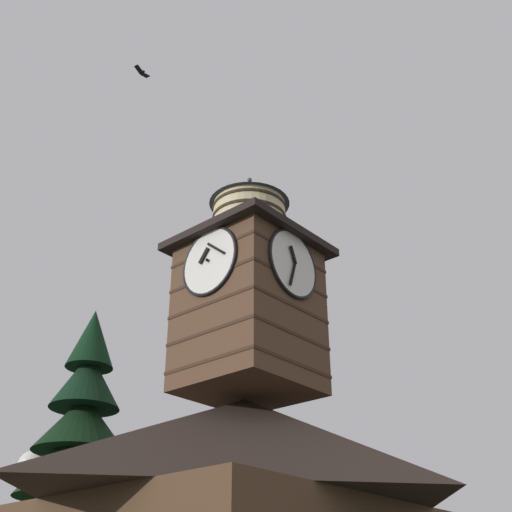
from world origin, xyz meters
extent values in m
pyramid|color=#2D231E|center=(1.53, -2.58, 5.53)|extent=(11.04, 9.40, 3.20)
cube|color=brown|center=(1.88, -2.14, 9.48)|extent=(3.50, 3.50, 4.71)
cube|color=#3C291C|center=(1.88, -2.14, 7.69)|extent=(3.54, 3.54, 0.10)
cube|color=#3C291C|center=(1.88, -2.14, 8.58)|extent=(3.54, 3.54, 0.10)
cube|color=#3C291C|center=(1.88, -2.14, 9.46)|extent=(3.54, 3.54, 0.10)
cube|color=#3C291C|center=(1.88, -2.14, 10.34)|extent=(3.54, 3.54, 0.10)
cube|color=#3C291C|center=(1.88, -2.14, 11.22)|extent=(3.54, 3.54, 0.10)
cylinder|color=white|center=(1.88, -0.36, 10.83)|extent=(2.17, 0.10, 2.17)
torus|color=black|center=(1.88, -0.34, 10.83)|extent=(2.27, 0.10, 2.27)
cube|color=black|center=(1.98, -0.26, 11.09)|extent=(0.31, 0.04, 0.55)
cube|color=black|center=(2.02, -0.26, 10.41)|extent=(0.35, 0.04, 0.87)
sphere|color=black|center=(1.88, -0.25, 10.83)|extent=(0.10, 0.10, 0.10)
cylinder|color=white|center=(3.67, -2.14, 10.83)|extent=(0.10, 2.17, 2.17)
torus|color=black|center=(3.69, -2.14, 10.83)|extent=(0.10, 2.27, 2.27)
cube|color=black|center=(3.77, -2.31, 11.04)|extent=(0.04, 0.43, 0.50)
cube|color=black|center=(3.77, -1.80, 11.11)|extent=(0.04, 0.74, 0.62)
sphere|color=black|center=(3.78, -2.14, 10.83)|extent=(0.10, 0.10, 0.10)
cube|color=black|center=(1.88, -2.14, 11.96)|extent=(4.20, 4.20, 0.25)
cylinder|color=beige|center=(1.88, -2.14, 12.90)|extent=(2.43, 2.43, 1.63)
cylinder|color=#2D2319|center=(1.88, -2.14, 12.29)|extent=(2.49, 2.49, 0.10)
cylinder|color=#2D2319|center=(1.88, -2.14, 12.70)|extent=(2.49, 2.49, 0.10)
cylinder|color=#2D2319|center=(1.88, -2.14, 13.10)|extent=(2.49, 2.49, 0.10)
cylinder|color=#2D2319|center=(1.88, -2.14, 13.51)|extent=(2.49, 2.49, 0.10)
cone|color=#384251|center=(1.88, -2.14, 14.17)|extent=(2.73, 2.73, 0.91)
sphere|color=#424C5B|center=(1.88, -2.14, 14.72)|extent=(0.16, 0.16, 0.16)
cone|color=black|center=(2.02, -10.14, 4.55)|extent=(4.93, 4.93, 2.24)
cone|color=black|center=(2.02, -10.14, 6.30)|extent=(4.15, 4.15, 2.60)
cone|color=black|center=(2.02, -10.14, 7.61)|extent=(3.37, 3.37, 2.09)
cone|color=black|center=(2.02, -10.14, 9.22)|extent=(2.59, 2.59, 2.17)
cone|color=black|center=(2.02, -10.14, 10.88)|extent=(1.80, 1.80, 2.36)
sphere|color=silver|center=(-14.66, -40.81, 12.52)|extent=(2.40, 2.40, 2.40)
ellipsoid|color=black|center=(5.95, -3.39, 17.55)|extent=(0.17, 0.25, 0.13)
cube|color=black|center=(6.11, -3.36, 17.55)|extent=(0.34, 0.21, 0.13)
cube|color=black|center=(5.79, -3.42, 17.55)|extent=(0.34, 0.21, 0.13)
camera|label=1|loc=(16.42, 10.91, 1.26)|focal=47.88mm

